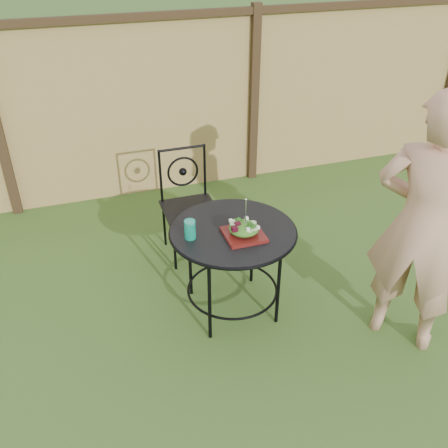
# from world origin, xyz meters

# --- Properties ---
(ground) EXTENTS (60.00, 60.00, 0.00)m
(ground) POSITION_xyz_m (0.00, 0.00, 0.00)
(ground) COLOR #274B18
(ground) RESTS_ON ground
(fence) EXTENTS (8.00, 0.12, 1.90)m
(fence) POSITION_xyz_m (-0.00, 2.19, 0.95)
(fence) COLOR tan
(fence) RESTS_ON ground
(patio_table) EXTENTS (0.92, 0.92, 0.72)m
(patio_table) POSITION_xyz_m (0.32, 0.04, 0.59)
(patio_table) COLOR black
(patio_table) RESTS_ON ground
(patio_chair) EXTENTS (0.46, 0.46, 0.95)m
(patio_chair) POSITION_xyz_m (0.22, 0.92, 0.50)
(patio_chair) COLOR black
(patio_chair) RESTS_ON ground
(diner) EXTENTS (0.78, 0.80, 1.85)m
(diner) POSITION_xyz_m (1.39, -0.61, 0.92)
(diner) COLOR tan
(diner) RESTS_ON ground
(salad_plate) EXTENTS (0.27, 0.27, 0.02)m
(salad_plate) POSITION_xyz_m (0.37, -0.06, 0.74)
(salad_plate) COLOR #4F170B
(salad_plate) RESTS_ON patio_table
(salad) EXTENTS (0.21, 0.21, 0.08)m
(salad) POSITION_xyz_m (0.37, -0.06, 0.79)
(salad) COLOR #235614
(salad) RESTS_ON salad_plate
(fork) EXTENTS (0.01, 0.01, 0.18)m
(fork) POSITION_xyz_m (0.38, -0.06, 0.92)
(fork) COLOR silver
(fork) RESTS_ON salad
(drinking_glass) EXTENTS (0.08, 0.08, 0.14)m
(drinking_glass) POSITION_xyz_m (0.00, 0.03, 0.79)
(drinking_glass) COLOR #0C9574
(drinking_glass) RESTS_ON patio_table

